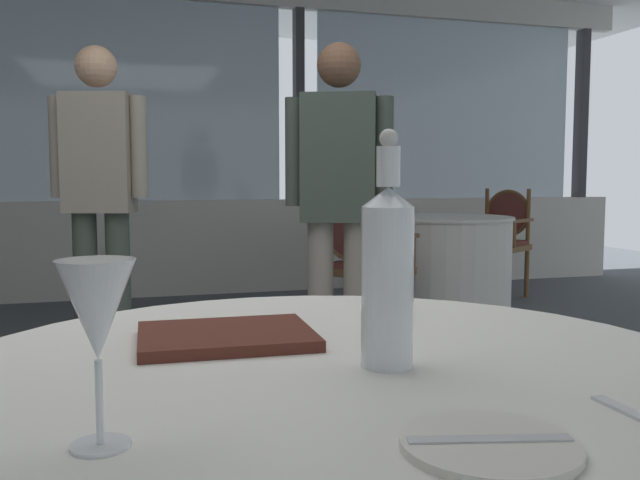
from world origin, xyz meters
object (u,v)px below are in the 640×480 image
object	(u,v)px
water_bottle	(387,271)
water_tumbler	(381,294)
diner_person_1	(99,185)
menu_book	(226,336)
wine_glass	(97,314)
dining_chair_0_0	(361,253)
diner_person_0	(339,194)
side_plate	(489,444)
dining_chair_0_1	(501,233)

from	to	relation	value
water_bottle	water_tumbler	distance (m)	0.42
diner_person_1	menu_book	bearing A→B (deg)	22.63
wine_glass	menu_book	size ratio (longest dim) A/B	0.67
dining_chair_0_0	diner_person_0	bearing A→B (deg)	-146.64
side_plate	water_bottle	xyz separation A→B (m)	(0.02, 0.33, 0.14)
side_plate	diner_person_1	size ratio (longest dim) A/B	0.11
water_tumbler	dining_chair_0_0	size ratio (longest dim) A/B	0.09
side_plate	wine_glass	distance (m)	0.44
menu_book	water_bottle	bearing A→B (deg)	-44.65
side_plate	menu_book	size ratio (longest dim) A/B	0.64
water_bottle	water_tumbler	xyz separation A→B (m)	(0.14, 0.38, -0.10)
side_plate	water_bottle	distance (m)	0.36
water_bottle	dining_chair_0_0	distance (m)	3.51
diner_person_1	dining_chair_0_0	bearing A→B (deg)	118.98
dining_chair_0_0	menu_book	bearing A→B (deg)	-145.28
dining_chair_0_0	dining_chair_0_1	xyz separation A→B (m)	(1.68, 1.02, 0.01)
wine_glass	dining_chair_0_1	distance (m)	5.58
water_tumbler	menu_book	distance (m)	0.39
wine_glass	menu_book	xyz separation A→B (m)	(0.20, 0.43, -0.13)
dining_chair_0_0	diner_person_0	size ratio (longest dim) A/B	0.56
water_bottle	dining_chair_0_0	bearing A→B (deg)	70.67
water_tumbler	wine_glass	bearing A→B (deg)	-133.35
menu_book	diner_person_0	xyz separation A→B (m)	(0.86, 2.00, 0.21)
wine_glass	dining_chair_0_1	world-z (taller)	dining_chair_0_1
water_tumbler	diner_person_0	xyz separation A→B (m)	(0.50, 1.84, 0.17)
wine_glass	water_tumbler	size ratio (longest dim) A/B	2.35
water_tumbler	dining_chair_0_0	distance (m)	3.09
water_bottle	wine_glass	xyz separation A→B (m)	(-0.41, -0.21, -0.00)
wine_glass	diner_person_1	xyz separation A→B (m)	(-0.08, 3.14, 0.11)
dining_chair_0_0	dining_chair_0_1	bearing A→B (deg)	0.00
menu_book	side_plate	bearing A→B (deg)	-68.49
diner_person_0	diner_person_1	size ratio (longest dim) A/B	0.97
side_plate	water_bottle	world-z (taller)	water_bottle
side_plate	wine_glass	bearing A→B (deg)	162.70
water_tumbler	diner_person_0	distance (m)	1.92
side_plate	diner_person_1	bearing A→B (deg)	98.24
side_plate	dining_chair_0_1	distance (m)	5.45
water_bottle	diner_person_1	bearing A→B (deg)	99.46
side_plate	diner_person_0	xyz separation A→B (m)	(0.66, 2.55, 0.21)
side_plate	diner_person_0	bearing A→B (deg)	75.42
wine_glass	water_tumbler	xyz separation A→B (m)	(0.55, 0.59, -0.10)
water_tumbler	water_bottle	bearing A→B (deg)	-110.47
dining_chair_0_0	side_plate	bearing A→B (deg)	-139.19
menu_book	dining_chair_0_1	xyz separation A→B (m)	(3.05, 4.09, -0.20)
wine_glass	diner_person_1	size ratio (longest dim) A/B	0.12
water_bottle	dining_chair_0_1	xyz separation A→B (m)	(2.84, 4.31, -0.34)
dining_chair_0_0	diner_person_1	distance (m)	1.74
dining_chair_0_1	side_plate	bearing A→B (deg)	27.17
dining_chair_0_1	diner_person_1	xyz separation A→B (m)	(-3.33, -1.38, 0.44)
water_bottle	wine_glass	size ratio (longest dim) A/B	1.79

